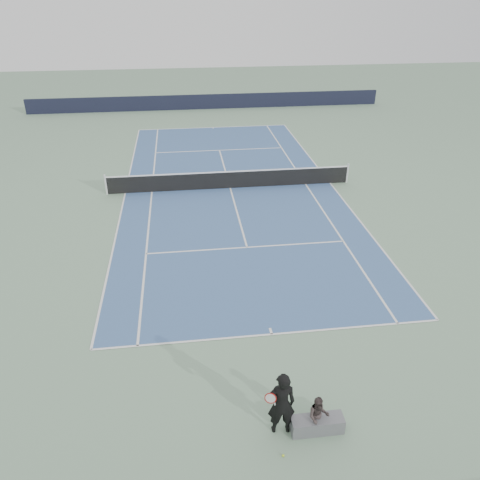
{
  "coord_description": "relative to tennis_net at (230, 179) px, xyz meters",
  "views": [
    {
      "loc": [
        -2.42,
        -22.96,
        9.63
      ],
      "look_at": [
        -0.46,
        -7.69,
        1.1
      ],
      "focal_mm": 35.0,
      "sensor_mm": 36.0,
      "label": 1
    }
  ],
  "objects": [
    {
      "name": "court_surface",
      "position": [
        0.0,
        0.0,
        -0.5
      ],
      "size": [
        10.97,
        23.77,
        0.01
      ],
      "primitive_type": "cube",
      "color": "#3C5D8F",
      "rests_on": "ground"
    },
    {
      "name": "tennis_player",
      "position": [
        -0.46,
        -15.38,
        0.41
      ],
      "size": [
        0.81,
        0.53,
        1.84
      ],
      "color": "black",
      "rests_on": "ground"
    },
    {
      "name": "tennis_net",
      "position": [
        0.0,
        0.0,
        0.0
      ],
      "size": [
        12.9,
        0.1,
        1.07
      ],
      "color": "silver",
      "rests_on": "ground"
    },
    {
      "name": "tennis_ball",
      "position": [
        -0.53,
        -16.12,
        -0.47
      ],
      "size": [
        0.06,
        0.06,
        0.06
      ],
      "primitive_type": "sphere",
      "color": "#BFDB2C",
      "rests_on": "ground"
    },
    {
      "name": "spectator_bench",
      "position": [
        0.43,
        -15.51,
        -0.14
      ],
      "size": [
        1.33,
        0.6,
        1.1
      ],
      "color": "slate",
      "rests_on": "ground"
    },
    {
      "name": "windscreen_far",
      "position": [
        0.0,
        17.88,
        0.1
      ],
      "size": [
        30.0,
        0.25,
        1.2
      ],
      "primitive_type": "cube",
      "color": "black",
      "rests_on": "ground"
    },
    {
      "name": "ground",
      "position": [
        0.0,
        0.0,
        -0.5
      ],
      "size": [
        80.0,
        80.0,
        0.0
      ],
      "primitive_type": "plane",
      "color": "gray"
    }
  ]
}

